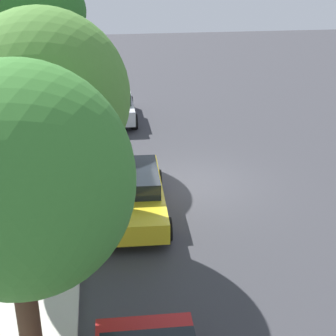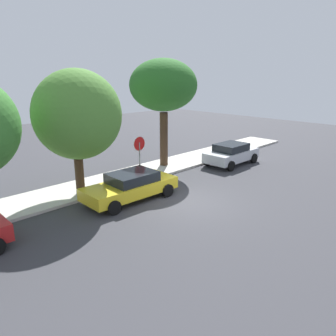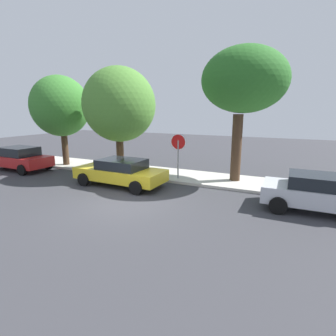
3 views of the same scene
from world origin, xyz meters
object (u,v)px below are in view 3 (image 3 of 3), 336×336
stop_sign (178,149)px  street_tree_mid_block (119,105)px  parked_car_red (20,158)px  fire_hydrant (148,171)px  parked_car_yellow (120,172)px  parked_car_silver (319,193)px  street_tree_far (244,81)px  street_tree_near_corner (60,107)px

stop_sign → street_tree_mid_block: size_ratio=0.41×
parked_car_red → fire_hydrant: bearing=12.1°
parked_car_yellow → fire_hydrant: size_ratio=6.51×
parked_car_silver → fire_hydrant: 8.42m
fire_hydrant → stop_sign: bearing=2.8°
stop_sign → street_tree_mid_block: 4.28m
parked_car_yellow → street_tree_far: size_ratio=0.69×
parked_car_red → fire_hydrant: size_ratio=5.68×
street_tree_mid_block → street_tree_far: (6.61, 1.10, 1.10)m
parked_car_yellow → parked_car_silver: size_ratio=1.16×
parked_car_silver → street_tree_far: size_ratio=0.59×
parked_car_yellow → parked_car_silver: (8.70, 0.26, 0.04)m
parked_car_red → street_tree_far: street_tree_far is taller
parked_car_yellow → street_tree_far: bearing=30.9°
street_tree_mid_block → parked_car_red: bearing=-163.6°
parked_car_silver → parked_car_red: (-16.43, -0.10, 0.02)m
parked_car_silver → parked_car_yellow: bearing=-178.3°
street_tree_far → parked_car_yellow: bearing=-149.1°
parked_car_red → fire_hydrant: parked_car_red is taller
street_tree_near_corner → street_tree_mid_block: (4.52, 0.03, 0.06)m
street_tree_near_corner → parked_car_yellow: bearing=-18.9°
parked_car_red → fire_hydrant: 8.38m
parked_car_silver → parked_car_red: size_ratio=0.99×
parked_car_silver → stop_sign: bearing=164.8°
parked_car_silver → fire_hydrant: (-8.25, 1.66, -0.37)m
parked_car_silver → street_tree_near_corner: (-14.59, 1.75, 3.19)m
stop_sign → parked_car_silver: 6.74m
street_tree_near_corner → street_tree_far: 11.25m
fire_hydrant → street_tree_mid_block: bearing=176.2°
parked_car_yellow → parked_car_silver: bearing=1.7°
parked_car_yellow → street_tree_far: 7.53m
parked_car_red → street_tree_mid_block: bearing=16.4°
parked_car_yellow → street_tree_mid_block: bearing=123.8°
parked_car_silver → street_tree_near_corner: bearing=173.2°
parked_car_silver → fire_hydrant: size_ratio=5.60×
stop_sign → street_tree_far: (2.98, 1.14, 3.36)m
parked_car_silver → parked_car_red: 16.43m
parked_car_red → street_tree_near_corner: size_ratio=0.69×
parked_car_red → parked_car_silver: bearing=0.3°
street_tree_mid_block → street_tree_near_corner: bearing=-179.7°
fire_hydrant → street_tree_near_corner: bearing=179.1°
parked_car_yellow → street_tree_near_corner: size_ratio=0.80×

